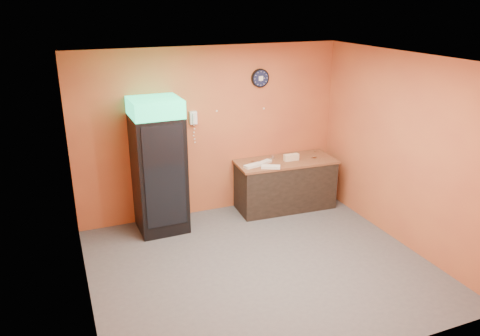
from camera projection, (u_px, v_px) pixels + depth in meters
floor at (260, 266)px, 6.47m from camera, size 4.50×4.50×0.00m
back_wall at (211, 132)px, 7.73m from camera, size 4.50×0.02×2.80m
left_wall at (78, 197)px, 5.20m from camera, size 0.02×4.00×2.80m
right_wall at (402, 151)px, 6.79m from camera, size 0.02×4.00×2.80m
ceiling at (264, 60)px, 5.52m from camera, size 4.50×4.00×0.02m
beverage_cooler at (159, 168)px, 7.16m from camera, size 0.75×0.77×2.11m
prep_counter at (284, 185)px, 8.18m from camera, size 1.70×0.83×0.83m
wall_clock at (260, 78)px, 7.73m from camera, size 0.31×0.06×0.31m
wall_phone at (193, 118)px, 7.48m from camera, size 0.11×0.10×0.21m
butcher_paper at (285, 161)px, 8.03m from camera, size 1.76×0.85×0.04m
sub_roll_stack at (291, 157)px, 7.98m from camera, size 0.26×0.09×0.11m
wrapped_sandwich_left at (253, 166)px, 7.69m from camera, size 0.33×0.19×0.04m
wrapped_sandwich_mid at (271, 167)px, 7.63m from camera, size 0.33×0.25×0.04m
wrapped_sandwich_right at (264, 162)px, 7.85m from camera, size 0.30×0.22×0.04m
kitchen_tool at (273, 157)px, 8.08m from camera, size 0.06×0.06×0.06m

